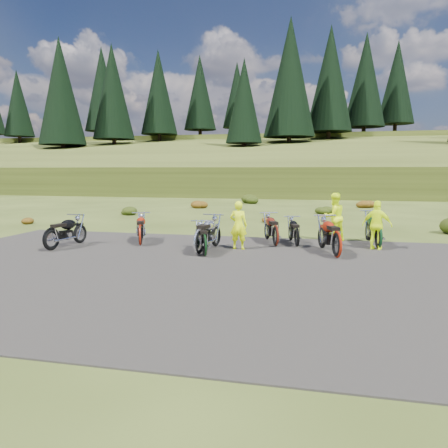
% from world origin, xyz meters
% --- Properties ---
extents(ground, '(300.00, 300.00, 0.00)m').
position_xyz_m(ground, '(0.00, 0.00, 0.00)').
color(ground, '#313F15').
rests_on(ground, ground).
extents(gravel_pad, '(20.00, 12.00, 0.04)m').
position_xyz_m(gravel_pad, '(0.00, -2.00, 0.00)').
color(gravel_pad, black).
rests_on(gravel_pad, ground).
extents(hill_slope, '(300.00, 45.97, 9.37)m').
position_xyz_m(hill_slope, '(0.00, 50.00, 0.00)').
color(hill_slope, '#354015').
rests_on(hill_slope, ground).
extents(hill_plateau, '(300.00, 90.00, 9.17)m').
position_xyz_m(hill_plateau, '(0.00, 110.00, 0.00)').
color(hill_plateau, '#354015').
rests_on(hill_plateau, ground).
extents(conifer_13, '(5.72, 5.72, 15.00)m').
position_xyz_m(conifer_13, '(-57.00, 64.00, 15.86)').
color(conifer_13, black).
rests_on(conifer_13, ground).
extents(conifer_14, '(5.28, 5.28, 14.00)m').
position_xyz_m(conifer_14, '(-51.00, 70.00, 16.55)').
color(conifer_14, black).
rests_on(conifer_14, ground).
extents(conifer_15, '(7.92, 7.92, 20.00)m').
position_xyz_m(conifer_15, '(-45.00, 76.00, 20.16)').
color(conifer_15, black).
rests_on(conifer_15, ground).
extents(conifer_16, '(7.48, 7.48, 19.00)m').
position_xyz_m(conifer_16, '(-39.00, 51.00, 15.28)').
color(conifer_16, black).
rests_on(conifer_16, ground).
extents(conifer_17, '(7.04, 7.04, 18.00)m').
position_xyz_m(conifer_17, '(-33.00, 57.00, 15.97)').
color(conifer_17, black).
rests_on(conifer_17, ground).
extents(conifer_18, '(6.60, 6.60, 17.00)m').
position_xyz_m(conifer_18, '(-27.00, 63.00, 16.66)').
color(conifer_18, black).
rests_on(conifer_18, ground).
extents(conifer_19, '(6.16, 6.16, 16.00)m').
position_xyz_m(conifer_19, '(-21.00, 69.00, 17.36)').
color(conifer_19, black).
rests_on(conifer_19, ground).
extents(conifer_20, '(5.72, 5.72, 15.00)m').
position_xyz_m(conifer_20, '(-15.00, 75.00, 17.65)').
color(conifer_20, black).
rests_on(conifer_20, ground).
extents(conifer_21, '(5.28, 5.28, 14.00)m').
position_xyz_m(conifer_21, '(-9.00, 50.00, 12.56)').
color(conifer_21, black).
rests_on(conifer_21, ground).
extents(conifer_22, '(7.92, 7.92, 20.00)m').
position_xyz_m(conifer_22, '(-3.00, 56.00, 16.77)').
color(conifer_22, black).
rests_on(conifer_22, ground).
extents(conifer_23, '(7.48, 7.48, 19.00)m').
position_xyz_m(conifer_23, '(3.00, 62.00, 17.47)').
color(conifer_23, black).
rests_on(conifer_23, ground).
extents(conifer_24, '(7.04, 7.04, 18.00)m').
position_xyz_m(conifer_24, '(9.00, 68.00, 18.16)').
color(conifer_24, black).
rests_on(conifer_24, ground).
extents(conifer_25, '(6.60, 6.60, 17.00)m').
position_xyz_m(conifer_25, '(15.00, 74.00, 18.66)').
color(conifer_25, black).
rests_on(conifer_25, ground).
extents(shrub_0, '(0.77, 0.77, 0.45)m').
position_xyz_m(shrub_0, '(-12.00, 6.00, 0.23)').
color(shrub_0, '#6F2E0D').
rests_on(shrub_0, ground).
extents(shrub_1, '(1.03, 1.03, 0.61)m').
position_xyz_m(shrub_1, '(-9.10, 11.30, 0.31)').
color(shrub_1, black).
rests_on(shrub_1, ground).
extents(shrub_2, '(1.30, 1.30, 0.77)m').
position_xyz_m(shrub_2, '(-6.20, 16.60, 0.38)').
color(shrub_2, '#6F2E0D').
rests_on(shrub_2, ground).
extents(shrub_3, '(1.56, 1.56, 0.92)m').
position_xyz_m(shrub_3, '(-3.30, 21.90, 0.46)').
color(shrub_3, black).
rests_on(shrub_3, ground).
extents(shrub_4, '(0.77, 0.77, 0.45)m').
position_xyz_m(shrub_4, '(-0.40, 9.20, 0.23)').
color(shrub_4, '#6F2E0D').
rests_on(shrub_4, ground).
extents(shrub_5, '(1.03, 1.03, 0.61)m').
position_xyz_m(shrub_5, '(2.50, 14.50, 0.31)').
color(shrub_5, black).
rests_on(shrub_5, ground).
extents(shrub_6, '(1.30, 1.30, 0.77)m').
position_xyz_m(shrub_6, '(5.40, 19.80, 0.38)').
color(shrub_6, '#6F2E0D').
rests_on(shrub_6, ground).
extents(motorcycle_0, '(1.03, 2.25, 1.14)m').
position_xyz_m(motorcycle_0, '(-6.37, -0.43, 0.00)').
color(motorcycle_0, black).
rests_on(motorcycle_0, ground).
extents(motorcycle_1, '(1.43, 2.22, 1.10)m').
position_xyz_m(motorcycle_1, '(-3.87, 1.17, 0.00)').
color(motorcycle_1, maroon).
rests_on(motorcycle_1, ground).
extents(motorcycle_2, '(1.37, 2.08, 1.03)m').
position_xyz_m(motorcycle_2, '(-1.10, -0.25, 0.00)').
color(motorcycle_2, black).
rests_on(motorcycle_2, ground).
extents(motorcycle_3, '(1.03, 2.39, 1.21)m').
position_xyz_m(motorcycle_3, '(-1.34, -0.07, 0.00)').
color(motorcycle_3, '#B3B2B7').
rests_on(motorcycle_3, ground).
extents(motorcycle_4, '(1.38, 2.25, 1.12)m').
position_xyz_m(motorcycle_4, '(0.86, 2.09, 0.00)').
color(motorcycle_4, '#56180E').
rests_on(motorcycle_4, ground).
extents(motorcycle_5, '(1.08, 2.00, 1.00)m').
position_xyz_m(motorcycle_5, '(1.61, 2.10, 0.00)').
color(motorcycle_5, black).
rests_on(motorcycle_5, ground).
extents(motorcycle_6, '(1.42, 2.46, 1.22)m').
position_xyz_m(motorcycle_6, '(2.92, 0.44, 0.00)').
color(motorcycle_6, maroon).
rests_on(motorcycle_6, ground).
extents(motorcycle_7, '(1.05, 2.43, 1.23)m').
position_xyz_m(motorcycle_7, '(4.35, 2.34, 0.00)').
color(motorcycle_7, black).
rests_on(motorcycle_7, ground).
extents(person_middle, '(0.63, 0.45, 1.64)m').
position_xyz_m(person_middle, '(-0.31, 1.21, 0.82)').
color(person_middle, '#E3FF0D').
rests_on(person_middle, ground).
extents(person_right_a, '(1.12, 1.06, 1.82)m').
position_xyz_m(person_right_a, '(2.88, 3.78, 0.91)').
color(person_right_a, '#E3FF0D').
rests_on(person_right_a, ground).
extents(person_right_b, '(1.05, 0.67, 1.66)m').
position_xyz_m(person_right_b, '(4.27, 2.20, 0.83)').
color(person_right_b, '#E3FF0D').
rests_on(person_right_b, ground).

